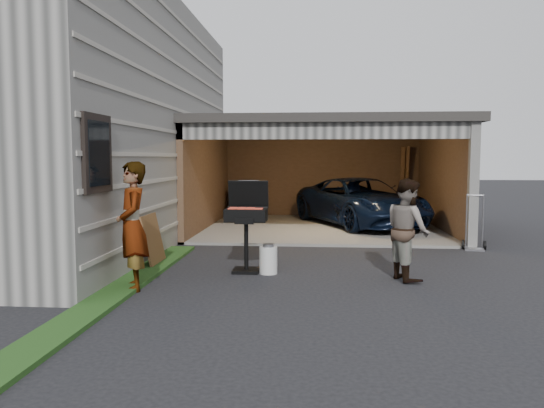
{
  "coord_description": "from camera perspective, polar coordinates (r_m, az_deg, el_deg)",
  "views": [
    {
      "loc": [
        0.58,
        -7.99,
        1.94
      ],
      "look_at": [
        -0.18,
        1.04,
        1.15
      ],
      "focal_mm": 35.0,
      "sensor_mm": 36.0,
      "label": 1
    }
  ],
  "objects": [
    {
      "name": "hand_truck",
      "position": [
        11.99,
        20.93,
        -3.56
      ],
      "size": [
        0.51,
        0.43,
        1.18
      ],
      "rotation": [
        0.0,
        0.0,
        -0.2
      ],
      "color": "gray",
      "rests_on": "ground"
    },
    {
      "name": "woman",
      "position": [
        8.01,
        -14.8,
        -2.33
      ],
      "size": [
        0.69,
        0.81,
        1.89
      ],
      "primitive_type": "imported",
      "rotation": [
        0.0,
        0.0,
        -1.15
      ],
      "color": "#A3BACE",
      "rests_on": "ground"
    },
    {
      "name": "house",
      "position": [
        13.7,
        -24.18,
        7.94
      ],
      "size": [
        7.0,
        11.0,
        5.5
      ],
      "primitive_type": "cube",
      "color": "#474744",
      "rests_on": "ground"
    },
    {
      "name": "garage",
      "position": [
        14.78,
        5.51,
        4.69
      ],
      "size": [
        6.8,
        6.3,
        2.9
      ],
      "color": "#605E59",
      "rests_on": "ground"
    },
    {
      "name": "propane_tank",
      "position": [
        8.94,
        -0.4,
        -6.07
      ],
      "size": [
        0.38,
        0.38,
        0.45
      ],
      "primitive_type": "cylinder",
      "rotation": [
        0.0,
        0.0,
        -0.3
      ],
      "color": "silver",
      "rests_on": "ground"
    },
    {
      "name": "plywood_panel",
      "position": [
        9.78,
        -12.66,
        -3.82
      ],
      "size": [
        0.23,
        0.84,
        0.93
      ],
      "primitive_type": "cube",
      "rotation": [
        0.0,
        -0.21,
        0.0
      ],
      "color": "#52371C",
      "rests_on": "ground"
    },
    {
      "name": "groundcover_strip",
      "position": [
        7.77,
        -16.95,
        -9.46
      ],
      "size": [
        0.5,
        8.0,
        0.06
      ],
      "primitive_type": "cube",
      "color": "#193814",
      "rests_on": "ground"
    },
    {
      "name": "minivan",
      "position": [
        14.99,
        9.5,
        0.02
      ],
      "size": [
        3.95,
        5.23,
        1.32
      ],
      "primitive_type": "imported",
      "rotation": [
        0.0,
        0.0,
        0.43
      ],
      "color": "black",
      "rests_on": "ground"
    },
    {
      "name": "ground",
      "position": [
        8.24,
        0.63,
        -8.64
      ],
      "size": [
        80.0,
        80.0,
        0.0
      ],
      "primitive_type": "plane",
      "color": "black",
      "rests_on": "ground"
    },
    {
      "name": "man",
      "position": [
        8.69,
        14.38,
        -2.65
      ],
      "size": [
        0.83,
        0.94,
        1.62
      ],
      "primitive_type": "imported",
      "rotation": [
        0.0,
        0.0,
        1.89
      ],
      "color": "#4D2E1E",
      "rests_on": "ground"
    },
    {
      "name": "bbq_grill",
      "position": [
        9.0,
        -2.77,
        -1.53
      ],
      "size": [
        0.69,
        0.61,
        1.55
      ],
      "color": "black",
      "rests_on": "ground"
    }
  ]
}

